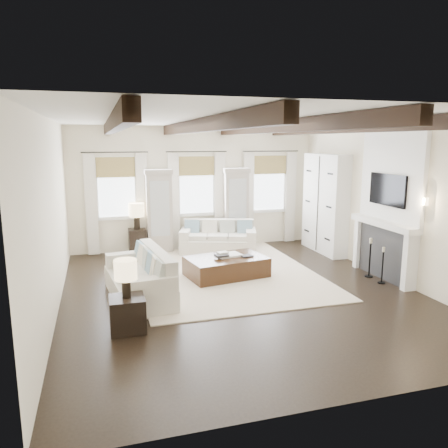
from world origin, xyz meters
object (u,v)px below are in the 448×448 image
object	(u,v)px
sofa_back	(218,240)
ottoman	(226,267)
side_table_back	(138,241)
sofa_left	(142,279)
side_table_front	(127,314)

from	to	relation	value
sofa_back	ottoman	bearing A→B (deg)	-100.93
ottoman	side_table_back	bearing A→B (deg)	113.67
sofa_back	sofa_left	xyz separation A→B (m)	(-2.22, -2.83, 0.03)
sofa_back	side_table_front	distance (m)	4.92
sofa_back	sofa_left	bearing A→B (deg)	-128.08
side_table_front	side_table_back	xyz separation A→B (m)	(0.57, 4.58, 0.06)
sofa_back	side_table_back	world-z (taller)	sofa_back
sofa_back	ottoman	xyz separation A→B (m)	(-0.40, -2.06, -0.12)
ottoman	side_table_back	distance (m)	2.94
ottoman	side_table_back	world-z (taller)	side_table_back
side_table_front	ottoman	bearing A→B (deg)	44.22
sofa_left	side_table_back	distance (m)	3.23
ottoman	sofa_left	bearing A→B (deg)	-166.75
ottoman	side_table_front	xyz separation A→B (m)	(-2.18, -2.12, 0.05)
sofa_back	ottoman	size ratio (longest dim) A/B	1.29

